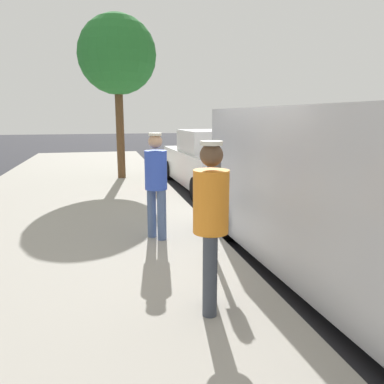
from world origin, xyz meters
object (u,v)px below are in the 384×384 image
at_px(street_tree, 117,56).
at_px(fire_hydrant, 156,173).
at_px(parked_sedan_behind, 210,162).
at_px(parking_meter_near, 214,181).
at_px(pedestrian_in_orange, 211,217).
at_px(parked_van, 362,193).
at_px(pedestrian_in_blue, 156,180).

bearing_deg(street_tree, fire_hydrant, 110.51).
distance_m(parked_sedan_behind, street_tree, 4.15).
distance_m(parking_meter_near, pedestrian_in_orange, 1.50).
height_order(pedestrian_in_orange, parked_sedan_behind, pedestrian_in_orange).
bearing_deg(parked_van, fire_hydrant, -74.80).
height_order(pedestrian_in_orange, street_tree, street_tree).
bearing_deg(pedestrian_in_orange, fire_hydrant, -93.28).
bearing_deg(pedestrian_in_orange, parked_van, -168.26).
bearing_deg(fire_hydrant, parked_van, 105.20).
xyz_separation_m(parked_sedan_behind, fire_hydrant, (1.66, 0.60, -0.18)).
bearing_deg(parked_sedan_behind, street_tree, -31.39).
relative_size(parking_meter_near, street_tree, 0.32).
xyz_separation_m(parking_meter_near, fire_hydrant, (0.10, -4.86, -0.61)).
relative_size(pedestrian_in_orange, street_tree, 0.35).
xyz_separation_m(pedestrian_in_blue, fire_hydrant, (-0.55, -3.98, -0.52)).
bearing_deg(pedestrian_in_blue, fire_hydrant, -97.93).
height_order(parked_van, parked_sedan_behind, parked_van).
bearing_deg(fire_hydrant, parking_meter_near, 91.18).
bearing_deg(pedestrian_in_blue, parking_meter_near, 126.67).
distance_m(pedestrian_in_blue, parked_sedan_behind, 5.10).
height_order(parked_sedan_behind, fire_hydrant, parked_sedan_behind).
distance_m(parking_meter_near, parked_sedan_behind, 5.69).
xyz_separation_m(parked_van, street_tree, (2.38, -7.97, 2.61)).
xyz_separation_m(pedestrian_in_blue, parked_van, (-2.15, 1.90, 0.07)).
height_order(parked_sedan_behind, street_tree, street_tree).
bearing_deg(parked_van, parking_meter_near, -34.29).
bearing_deg(street_tree, parked_van, 106.62).
xyz_separation_m(parked_sedan_behind, street_tree, (2.44, -1.49, 3.01)).
height_order(pedestrian_in_blue, parked_sedan_behind, pedestrian_in_blue).
bearing_deg(street_tree, pedestrian_in_blue, 92.12).
distance_m(pedestrian_in_orange, street_tree, 8.80).
xyz_separation_m(pedestrian_in_orange, street_tree, (0.42, -8.38, 2.66)).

